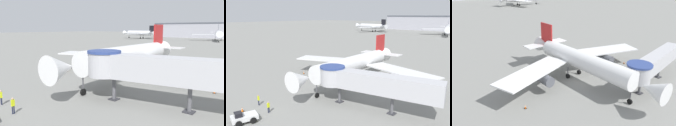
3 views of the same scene
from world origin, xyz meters
The scene contains 5 objects.
ground_plane centered at (0.00, 0.00, 0.00)m, with size 800.00×800.00×0.00m, color gray.
main_airplane centered at (1.05, 1.00, 3.93)m, with size 33.91×30.78×9.28m.
jet_bridge centered at (10.30, -8.42, 4.24)m, with size 18.72×6.49×5.92m.
traffic_cone_starboard_wing centered at (14.53, 1.06, 0.29)m, with size 0.37×0.37×0.61m.
traffic_cone_port_wing centered at (-12.28, -1.72, 0.30)m, with size 0.38×0.38×0.63m.
Camera 3 is at (-24.55, -28.11, 19.12)m, focal length 35.00 mm.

